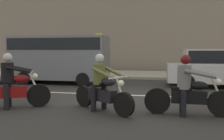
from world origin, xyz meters
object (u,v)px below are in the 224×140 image
Objects in this scene: motorcycle_with_rider_olive at (102,88)px; motorcycle_with_rider_gray at (188,91)px; parked_sedan_silver at (214,68)px; motorcycle_with_rider_black_leather at (12,86)px; street_sign_post at (99,49)px; parked_van_slate_gray at (60,56)px.

motorcycle_with_rider_olive reaches higher than motorcycle_with_rider_gray.
parked_sedan_silver is (1.71, 5.18, 0.24)m from motorcycle_with_rider_gray.
motorcycle_with_rider_black_leather is at bearing -140.83° from parked_sedan_silver.
motorcycle_with_rider_gray is at bearing 0.53° from motorcycle_with_rider_olive.
street_sign_post is (-4.56, 8.88, 1.11)m from motorcycle_with_rider_gray.
parked_van_slate_gray is 1.12× the size of parked_sedan_silver.
parked_van_slate_gray reaches higher than motorcycle_with_rider_black_leather.
parked_sedan_silver is at bearing 0.17° from parked_van_slate_gray.
parked_van_slate_gray is 1.81× the size of street_sign_post.
parked_sedan_silver reaches higher than motorcycle_with_rider_black_leather.
motorcycle_with_rider_olive is at bearing -179.47° from motorcycle_with_rider_gray.
street_sign_post reaches higher than parked_van_slate_gray.
parked_sedan_silver is at bearing 52.68° from motorcycle_with_rider_olive.
motorcycle_with_rider_gray is at bearing -108.22° from parked_sedan_silver.
street_sign_post reaches higher than motorcycle_with_rider_gray.
motorcycle_with_rider_gray is at bearing 2.11° from motorcycle_with_rider_black_leather.
street_sign_post is (1.11, 3.72, 0.37)m from parked_van_slate_gray.
motorcycle_with_rider_gray is 0.47× the size of parked_van_slate_gray.
motorcycle_with_rider_olive is at bearing -56.69° from parked_van_slate_gray.
motorcycle_with_rider_olive is 2.26m from motorcycle_with_rider_gray.
motorcycle_with_rider_gray is at bearing -62.84° from street_sign_post.
street_sign_post reaches higher than parked_sedan_silver.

